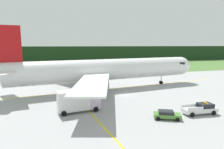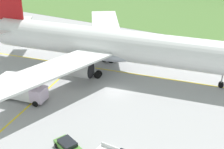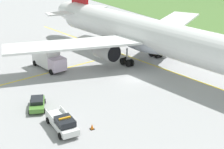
{
  "view_description": "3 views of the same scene",
  "coord_description": "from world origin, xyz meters",
  "px_view_note": "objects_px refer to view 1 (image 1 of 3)",
  "views": [
    {
      "loc": [
        -14.01,
        -41.8,
        11.45
      ],
      "look_at": [
        -0.5,
        8.3,
        3.56
      ],
      "focal_mm": 31.5,
      "sensor_mm": 36.0,
      "label": 1
    },
    {
      "loc": [
        21.18,
        -41.26,
        25.52
      ],
      "look_at": [
        0.85,
        -2.69,
        4.31
      ],
      "focal_mm": 52.77,
      "sensor_mm": 36.0,
      "label": 2
    },
    {
      "loc": [
        40.68,
        -28.77,
        20.04
      ],
      "look_at": [
        2.05,
        -4.82,
        2.41
      ],
      "focal_mm": 56.33,
      "sensor_mm": 36.0,
      "label": 3
    }
  ],
  "objects_px": {
    "apron_cone": "(197,106)",
    "catering_truck": "(77,101)",
    "airliner": "(103,70)",
    "staff_car": "(167,115)",
    "ops_pickup_truck": "(201,109)"
  },
  "relations": [
    {
      "from": "airliner",
      "to": "ops_pickup_truck",
      "type": "height_order",
      "value": "airliner"
    },
    {
      "from": "airliner",
      "to": "catering_truck",
      "type": "height_order",
      "value": "airliner"
    },
    {
      "from": "airliner",
      "to": "staff_car",
      "type": "xyz_separation_m",
      "value": [
        5.21,
        -22.5,
        -4.24
      ]
    },
    {
      "from": "airliner",
      "to": "catering_truck",
      "type": "bearing_deg",
      "value": -116.93
    },
    {
      "from": "airliner",
      "to": "staff_car",
      "type": "distance_m",
      "value": 23.48
    },
    {
      "from": "ops_pickup_truck",
      "to": "apron_cone",
      "type": "relative_size",
      "value": 9.2
    },
    {
      "from": "staff_car",
      "to": "apron_cone",
      "type": "distance_m",
      "value": 8.89
    },
    {
      "from": "apron_cone",
      "to": "staff_car",
      "type": "bearing_deg",
      "value": -157.79
    },
    {
      "from": "apron_cone",
      "to": "catering_truck",
      "type": "bearing_deg",
      "value": 170.67
    },
    {
      "from": "staff_car",
      "to": "apron_cone",
      "type": "bearing_deg",
      "value": 22.21
    },
    {
      "from": "catering_truck",
      "to": "apron_cone",
      "type": "bearing_deg",
      "value": -9.33
    },
    {
      "from": "airliner",
      "to": "apron_cone",
      "type": "distance_m",
      "value": 23.84
    },
    {
      "from": "catering_truck",
      "to": "apron_cone",
      "type": "xyz_separation_m",
      "value": [
        21.37,
        -3.51,
        -1.66
      ]
    },
    {
      "from": "staff_car",
      "to": "catering_truck",
      "type": "bearing_deg",
      "value": 152.43
    },
    {
      "from": "airliner",
      "to": "catering_truck",
      "type": "xyz_separation_m",
      "value": [
        -7.94,
        -15.63,
        -2.97
      ]
    }
  ]
}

